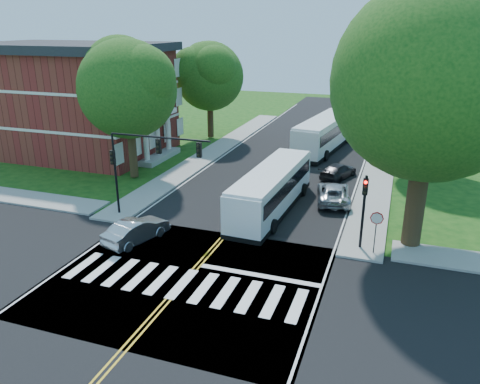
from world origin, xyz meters
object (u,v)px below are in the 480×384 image
at_px(suv, 334,193).
at_px(dark_sedan, 338,171).
at_px(signal_nw, 144,157).
at_px(hatchback, 137,230).
at_px(bus_follow, 325,133).
at_px(bus_lead, 272,189).
at_px(signal_ne, 364,203).

relative_size(suv, dark_sedan, 1.16).
relative_size(signal_nw, hatchback, 1.63).
relative_size(bus_follow, suv, 2.64).
bearing_deg(hatchback, bus_lead, -114.73).
xyz_separation_m(signal_ne, dark_sedan, (-3.13, 13.23, -2.32)).
distance_m(signal_nw, signal_ne, 14.13).
bearing_deg(dark_sedan, hatchback, 78.50).
bearing_deg(bus_lead, suv, -137.76).
relative_size(signal_ne, bus_follow, 0.33).
xyz_separation_m(suv, dark_sedan, (-0.48, 5.88, -0.07)).
bearing_deg(signal_ne, suv, 109.84).
xyz_separation_m(signal_ne, bus_lead, (-6.54, 4.15, -1.32)).
xyz_separation_m(signal_nw, suv, (11.40, 7.36, -3.67)).
relative_size(bus_lead, hatchback, 2.76).
distance_m(bus_lead, hatchback, 9.88).
height_order(bus_lead, dark_sedan, bus_lead).
bearing_deg(suv, signal_nw, 22.56).
bearing_deg(dark_sedan, suv, 113.87).
height_order(bus_lead, suv, bus_lead).
relative_size(bus_lead, dark_sedan, 2.77).
distance_m(signal_ne, suv, 8.14).
bearing_deg(signal_ne, bus_follow, 104.67).
xyz_separation_m(signal_ne, suv, (-2.65, 7.35, -2.25)).
bearing_deg(signal_nw, dark_sedan, 50.48).
bearing_deg(hatchback, suv, -118.02).
bearing_deg(signal_nw, suv, 32.86).
xyz_separation_m(hatchback, dark_sedan, (9.83, 16.54, -0.09)).
relative_size(hatchback, dark_sedan, 1.01).
bearing_deg(suv, dark_sedan, -95.66).
height_order(hatchback, suv, hatchback).
xyz_separation_m(signal_nw, dark_sedan, (10.93, 13.24, -3.74)).
xyz_separation_m(bus_lead, hatchback, (-6.42, -7.45, -0.91)).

